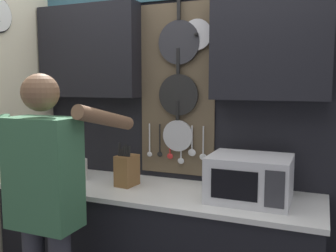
% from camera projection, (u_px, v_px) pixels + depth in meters
% --- Properties ---
extents(back_wall_unit, '(2.64, 0.20, 2.39)m').
position_uv_depth(back_wall_unit, '(170.00, 99.00, 2.60)').
color(back_wall_unit, black).
rests_on(back_wall_unit, ground_plane).
extents(microwave, '(0.46, 0.37, 0.26)m').
position_uv_depth(microwave, '(250.00, 178.00, 2.16)').
color(microwave, silver).
rests_on(microwave, base_cabinet_counter).
extents(knife_block, '(0.13, 0.16, 0.29)m').
position_uv_depth(knife_block, '(127.00, 170.00, 2.47)').
color(knife_block, brown).
rests_on(knife_block, base_cabinet_counter).
extents(utensil_crock, '(0.13, 0.13, 0.33)m').
position_uv_depth(utensil_crock, '(78.00, 167.00, 2.62)').
color(utensil_crock, white).
rests_on(utensil_crock, base_cabinet_counter).
extents(person, '(0.54, 0.64, 1.62)m').
position_uv_depth(person, '(46.00, 196.00, 2.02)').
color(person, '#383842').
rests_on(person, ground_plane).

